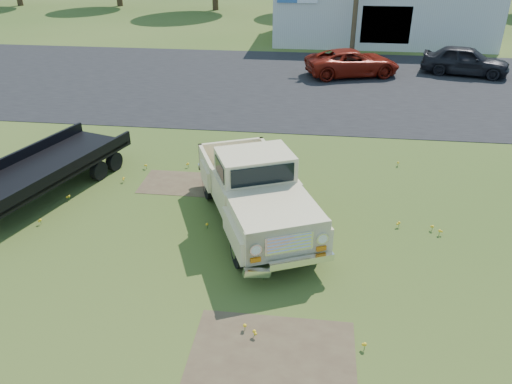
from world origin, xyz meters
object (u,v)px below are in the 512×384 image
Objects in this scene: dark_sedan at (465,61)px; red_pickup at (352,63)px; flatbed_trailer at (41,166)px; vintage_pickup_truck at (255,189)px.

red_pickup is at bearing 113.89° from dark_sedan.
flatbed_trailer is at bearing 149.75° from dark_sedan.
vintage_pickup_truck is 1.15× the size of red_pickup.
red_pickup is at bearing 73.34° from flatbed_trailer.
flatbed_trailer is at bearing 148.01° from vintage_pickup_truck.
red_pickup is 5.93m from dark_sedan.
red_pickup is 1.11× the size of dark_sedan.
flatbed_trailer is 1.28× the size of red_pickup.
vintage_pickup_truck reaches higher than red_pickup.
dark_sedan is at bearing 37.53° from vintage_pickup_truck.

